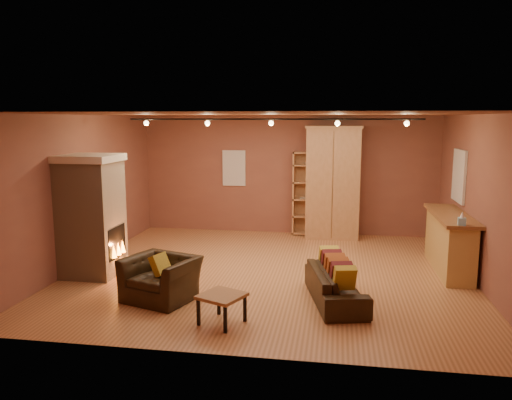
% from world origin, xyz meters
% --- Properties ---
extents(floor, '(7.00, 7.00, 0.00)m').
position_xyz_m(floor, '(0.00, 0.00, 0.00)').
color(floor, '#9C6037').
rests_on(floor, ground).
extents(ceiling, '(7.00, 7.00, 0.00)m').
position_xyz_m(ceiling, '(0.00, 0.00, 2.80)').
color(ceiling, brown).
rests_on(ceiling, back_wall).
extents(back_wall, '(7.00, 0.02, 2.80)m').
position_xyz_m(back_wall, '(0.00, 3.25, 1.40)').
color(back_wall, brown).
rests_on(back_wall, floor).
extents(left_wall, '(0.02, 6.50, 2.80)m').
position_xyz_m(left_wall, '(-3.50, 0.00, 1.40)').
color(left_wall, brown).
rests_on(left_wall, floor).
extents(right_wall, '(0.02, 6.50, 2.80)m').
position_xyz_m(right_wall, '(3.50, 0.00, 1.40)').
color(right_wall, brown).
rests_on(right_wall, floor).
extents(fireplace, '(1.01, 0.98, 2.12)m').
position_xyz_m(fireplace, '(-3.04, -0.60, 1.06)').
color(fireplace, tan).
rests_on(fireplace, floor).
extents(back_window, '(0.56, 0.04, 0.86)m').
position_xyz_m(back_window, '(-1.30, 3.23, 1.55)').
color(back_window, silver).
rests_on(back_window, back_wall).
extents(bookcase, '(0.81, 0.31, 1.97)m').
position_xyz_m(bookcase, '(0.55, 3.14, 1.00)').
color(bookcase, tan).
rests_on(bookcase, floor).
extents(armoire, '(1.26, 0.72, 2.57)m').
position_xyz_m(armoire, '(1.08, 2.92, 1.29)').
color(armoire, tan).
rests_on(armoire, floor).
extents(bar_counter, '(0.59, 2.19, 1.05)m').
position_xyz_m(bar_counter, '(3.20, 0.65, 0.53)').
color(bar_counter, tan).
rests_on(bar_counter, floor).
extents(tissue_box, '(0.12, 0.12, 0.21)m').
position_xyz_m(tissue_box, '(3.15, -0.35, 1.14)').
color(tissue_box, '#8BC4DF').
rests_on(tissue_box, bar_counter).
extents(right_window, '(0.05, 0.90, 1.00)m').
position_xyz_m(right_window, '(3.47, 1.40, 1.65)').
color(right_window, silver).
rests_on(right_window, right_wall).
extents(loveseat, '(0.86, 1.76, 0.73)m').
position_xyz_m(loveseat, '(1.18, -1.28, 0.36)').
color(loveseat, black).
rests_on(loveseat, floor).
extents(armchair, '(1.16, 0.94, 0.88)m').
position_xyz_m(armchair, '(-1.44, -1.62, 0.44)').
color(armchair, black).
rests_on(armchair, floor).
extents(coffee_table, '(0.71, 0.71, 0.40)m').
position_xyz_m(coffee_table, '(-0.32, -2.35, 0.35)').
color(coffee_table, '#935F35').
rests_on(coffee_table, floor).
extents(track_rail, '(5.20, 0.09, 0.13)m').
position_xyz_m(track_rail, '(0.00, 0.20, 2.69)').
color(track_rail, black).
rests_on(track_rail, ceiling).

